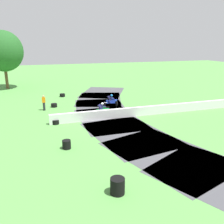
# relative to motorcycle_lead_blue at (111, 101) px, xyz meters

# --- Properties ---
(ground_plane) EXTENTS (120.00, 120.00, 0.00)m
(ground_plane) POSITION_rel_motorcycle_lead_blue_xyz_m (-1.58, -4.18, -0.66)
(ground_plane) COLOR #569947
(track_asphalt) EXTENTS (10.10, 33.98, 0.01)m
(track_asphalt) POSITION_rel_motorcycle_lead_blue_xyz_m (-0.30, -4.18, -0.66)
(track_asphalt) COLOR #47474C
(track_asphalt) RESTS_ON ground
(safety_barrier) EXTENTS (21.40, 0.39, 0.90)m
(safety_barrier) POSITION_rel_motorcycle_lead_blue_xyz_m (3.63, -4.20, -0.21)
(safety_barrier) COLOR white
(safety_barrier) RESTS_ON ground
(motorcycle_lead_blue) EXTENTS (1.70, 0.80, 1.42)m
(motorcycle_lead_blue) POSITION_rel_motorcycle_lead_blue_xyz_m (0.00, 0.00, 0.00)
(motorcycle_lead_blue) COLOR black
(motorcycle_lead_blue) RESTS_ON ground
(motorcycle_chase_green) EXTENTS (1.68, 0.83, 1.43)m
(motorcycle_chase_green) POSITION_rel_motorcycle_lead_blue_xyz_m (-1.97, -3.24, -0.02)
(motorcycle_chase_green) COLOR black
(motorcycle_chase_green) RESTS_ON ground
(tire_stack_near) EXTENTS (0.69, 0.69, 0.40)m
(tire_stack_near) POSITION_rel_motorcycle_lead_blue_xyz_m (-4.54, 6.90, -0.46)
(tire_stack_near) COLOR black
(tire_stack_near) RESTS_ON ground
(tire_stack_mid_a) EXTENTS (0.67, 0.67, 0.40)m
(tire_stack_mid_a) POSITION_rel_motorcycle_lead_blue_xyz_m (-6.09, 1.84, -0.46)
(tire_stack_mid_a) COLOR black
(tire_stack_mid_a) RESTS_ON ground
(tire_stack_mid_b) EXTENTS (0.62, 0.62, 0.40)m
(tire_stack_mid_b) POSITION_rel_motorcycle_lead_blue_xyz_m (-6.53, -4.17, -0.46)
(tire_stack_mid_b) COLOR black
(tire_stack_mid_b) RESTS_ON ground
(tire_stack_far) EXTENTS (0.58, 0.58, 0.60)m
(tire_stack_far) POSITION_rel_motorcycle_lead_blue_xyz_m (-6.34, -9.61, -0.36)
(tire_stack_far) COLOR black
(tire_stack_far) RESTS_ON ground
(tire_stack_extra_a) EXTENTS (0.71, 0.71, 0.80)m
(tire_stack_extra_a) POSITION_rel_motorcycle_lead_blue_xyz_m (-4.76, -15.49, -0.26)
(tire_stack_extra_a) COLOR black
(tire_stack_extra_a) RESTS_ON ground
(track_marshal) EXTENTS (0.34, 0.24, 1.63)m
(track_marshal) POSITION_rel_motorcycle_lead_blue_xyz_m (-7.21, 0.77, 0.16)
(track_marshal) COLOR #232328
(track_marshal) RESTS_ON ground
(tree_far_left) EXTENTS (5.79, 5.79, 8.70)m
(tree_far_left) POSITION_rel_motorcycle_lead_blue_xyz_m (-11.88, 15.52, 4.99)
(tree_far_left) COLOR brown
(tree_far_left) RESTS_ON ground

